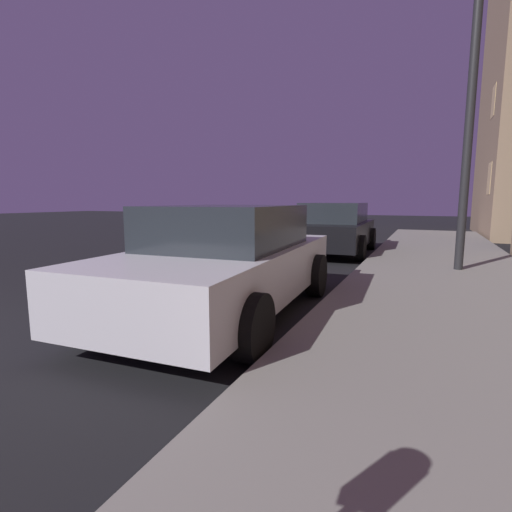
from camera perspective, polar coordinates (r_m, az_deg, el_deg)
The scene contains 3 objects.
car_silver at distance 5.09m, azimuth -4.39°, elevation -0.66°, with size 2.22×4.42×1.43m.
car_black at distance 11.11m, azimuth 11.59°, elevation 4.07°, with size 2.11×4.19×1.43m.
street_lamp at distance 8.84m, azimuth 29.74°, elevation 24.40°, with size 0.44×0.44×6.06m.
Camera 1 is at (5.25, -1.21, 1.50)m, focal length 26.88 mm.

